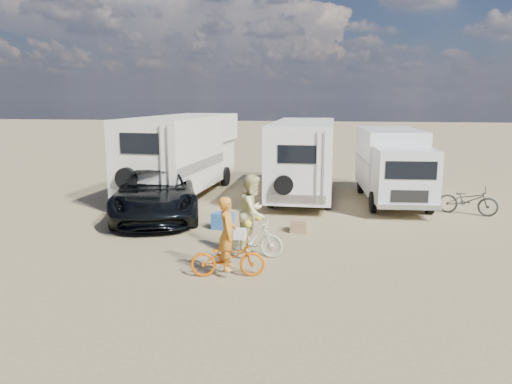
# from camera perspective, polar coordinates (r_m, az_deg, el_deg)

# --- Properties ---
(ground) EXTENTS (140.00, 140.00, 0.00)m
(ground) POSITION_cam_1_polar(r_m,az_deg,el_deg) (12.61, 3.22, -7.14)
(ground) COLOR #958259
(ground) RESTS_ON ground
(rv_main) EXTENTS (2.41, 7.04, 3.01)m
(rv_main) POSITION_cam_1_polar(r_m,az_deg,el_deg) (19.38, 5.60, 3.81)
(rv_main) COLOR white
(rv_main) RESTS_ON ground
(rv_left) EXTENTS (3.12, 7.82, 3.19)m
(rv_left) POSITION_cam_1_polar(r_m,az_deg,el_deg) (20.01, -8.62, 4.24)
(rv_left) COLOR white
(rv_left) RESTS_ON ground
(box_truck) EXTENTS (2.43, 6.02, 2.73)m
(box_truck) POSITION_cam_1_polar(r_m,az_deg,el_deg) (18.97, 15.85, 2.86)
(box_truck) COLOR silver
(box_truck) RESTS_ON ground
(dark_suv) EXTENTS (4.20, 6.30, 1.61)m
(dark_suv) POSITION_cam_1_polar(r_m,az_deg,el_deg) (16.54, -11.66, -0.08)
(dark_suv) COLOR black
(dark_suv) RESTS_ON ground
(bike_man) EXTENTS (1.73, 0.84, 0.87)m
(bike_man) POSITION_cam_1_polar(r_m,az_deg,el_deg) (10.89, -3.35, -7.73)
(bike_man) COLOR #CB5100
(bike_man) RESTS_ON ground
(bike_woman) EXTENTS (1.63, 0.79, 0.95)m
(bike_woman) POSITION_cam_1_polar(r_m,az_deg,el_deg) (12.22, -0.34, -5.40)
(bike_woman) COLOR beige
(bike_woman) RESTS_ON ground
(rider_man) EXTENTS (0.49, 0.65, 1.64)m
(rider_man) POSITION_cam_1_polar(r_m,az_deg,el_deg) (10.77, -3.38, -5.78)
(rider_man) COLOR orange
(rider_man) RESTS_ON ground
(rider_woman) EXTENTS (0.91, 1.06, 1.90)m
(rider_woman) POSITION_cam_1_polar(r_m,az_deg,el_deg) (12.09, -0.34, -3.24)
(rider_woman) COLOR beige
(rider_woman) RESTS_ON ground
(bike_parked) EXTENTS (2.03, 1.23, 1.01)m
(bike_parked) POSITION_cam_1_polar(r_m,az_deg,el_deg) (17.99, 23.68, -0.87)
(bike_parked) COLOR #252724
(bike_parked) RESTS_ON ground
(cooler) EXTENTS (0.67, 0.54, 0.48)m
(cooler) POSITION_cam_1_polar(r_m,az_deg,el_deg) (14.79, -3.94, -3.42)
(cooler) COLOR #275B99
(cooler) RESTS_ON ground
(crate) EXTENTS (0.52, 0.52, 0.38)m
(crate) POSITION_cam_1_polar(r_m,az_deg,el_deg) (14.48, 5.13, -3.97)
(crate) COLOR #906E4B
(crate) RESTS_ON ground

